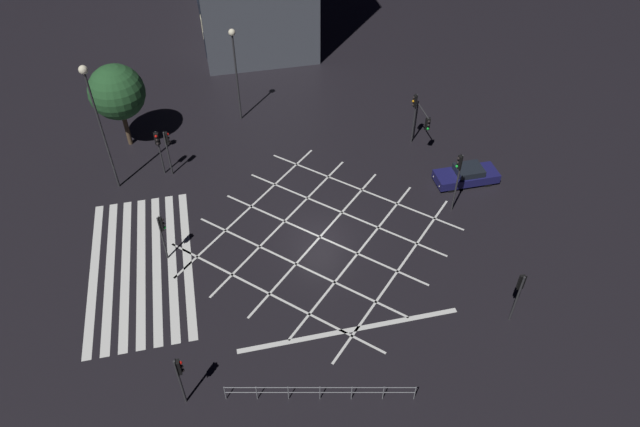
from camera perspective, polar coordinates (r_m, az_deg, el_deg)
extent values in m
plane|color=black|center=(35.59, 0.00, -2.36)|extent=(200.00, 200.00, 0.00)
cube|color=silver|center=(35.24, -13.14, -4.39)|extent=(12.10, 0.50, 0.01)
cube|color=silver|center=(35.32, -14.59, -4.60)|extent=(12.10, 0.50, 0.01)
cube|color=silver|center=(35.42, -16.03, -4.80)|extent=(12.10, 0.50, 0.01)
cube|color=silver|center=(35.54, -17.46, -5.01)|extent=(12.10, 0.50, 0.01)
cube|color=silver|center=(35.69, -18.88, -5.20)|extent=(12.10, 0.50, 0.01)
cube|color=silver|center=(35.85, -20.29, -5.40)|extent=(12.10, 0.50, 0.01)
cube|color=silver|center=(36.04, -21.68, -5.59)|extent=(12.10, 0.50, 0.01)
cube|color=silver|center=(32.65, -5.08, -8.00)|extent=(10.56, 10.56, 0.01)
cube|color=silver|center=(37.95, -6.89, 0.71)|extent=(10.56, 10.56, 0.01)
cube|color=silver|center=(34.05, -2.42, -5.06)|extent=(10.56, 10.56, 0.01)
cube|color=silver|center=(36.69, -3.56, -0.77)|extent=(10.56, 10.56, 0.01)
cube|color=silver|center=(35.59, 0.00, -2.35)|extent=(10.56, 10.56, 0.01)
cube|color=silver|center=(35.59, 0.00, -2.35)|extent=(10.56, 10.56, 0.01)
cube|color=silver|center=(37.27, 2.20, 0.12)|extent=(10.56, 10.56, 0.01)
cube|color=silver|center=(34.67, 3.77, -4.02)|extent=(10.56, 10.56, 0.01)
cube|color=silver|center=(39.05, 4.21, 2.37)|extent=(10.56, 10.56, 0.01)
cube|color=silver|center=(33.93, 7.75, -5.75)|extent=(10.56, 10.56, 0.01)
cube|color=silver|center=(31.05, 3.03, -11.57)|extent=(0.30, 12.10, 0.01)
cube|color=black|center=(60.65, -12.01, 19.28)|extent=(1.40, 0.06, 1.80)
cube|color=beige|center=(57.08, -11.73, 17.81)|extent=(1.40, 0.06, 1.80)
cube|color=black|center=(53.55, -11.42, 16.15)|extent=(1.40, 0.06, 1.80)
cube|color=black|center=(52.04, -12.00, 19.84)|extent=(1.40, 0.06, 1.80)
cylinder|color=#2D2D30|center=(42.80, 9.39, 9.30)|extent=(0.11, 0.11, 4.08)
cube|color=black|center=(41.94, 9.46, 11.03)|extent=(0.28, 0.16, 0.90)
sphere|color=black|center=(41.75, 9.36, 11.37)|extent=(0.18, 0.18, 0.18)
sphere|color=orange|center=(41.90, 9.31, 11.02)|extent=(0.18, 0.18, 0.18)
sphere|color=black|center=(42.06, 9.26, 10.67)|extent=(0.18, 0.18, 0.18)
cube|color=black|center=(41.97, 9.57, 11.05)|extent=(0.36, 0.02, 0.98)
cylinder|color=#2D2D30|center=(40.60, -14.94, 5.80)|extent=(0.11, 0.11, 3.52)
cube|color=black|center=(39.87, -15.07, 7.28)|extent=(0.28, 0.16, 0.90)
sphere|color=red|center=(39.70, -14.98, 7.66)|extent=(0.18, 0.18, 0.18)
sphere|color=black|center=(39.86, -14.91, 7.30)|extent=(0.18, 0.18, 0.18)
sphere|color=black|center=(40.03, -14.83, 6.96)|extent=(0.18, 0.18, 0.18)
cube|color=black|center=(39.88, -15.19, 7.26)|extent=(0.36, 0.02, 0.98)
cylinder|color=#2D2D30|center=(31.80, 19.07, -8.07)|extent=(0.11, 0.11, 3.44)
cube|color=black|center=(30.98, 19.46, -6.45)|extent=(0.16, 0.28, 0.90)
sphere|color=black|center=(30.83, 19.49, -5.93)|extent=(0.18, 0.18, 0.18)
sphere|color=black|center=(31.04, 19.37, -6.30)|extent=(0.18, 0.18, 0.18)
sphere|color=green|center=(31.26, 19.24, -6.66)|extent=(0.18, 0.18, 0.18)
cube|color=black|center=(30.93, 19.54, -6.57)|extent=(0.02, 0.36, 0.98)
cylinder|color=#2D2D30|center=(43.36, 9.55, 9.15)|extent=(0.11, 0.11, 3.31)
cylinder|color=#2D2D30|center=(41.73, 10.29, 10.07)|extent=(2.13, 0.09, 0.09)
cube|color=black|center=(41.16, 10.73, 8.76)|extent=(0.16, 0.28, 0.90)
sphere|color=black|center=(40.91, 10.84, 9.02)|extent=(0.18, 0.18, 0.18)
sphere|color=black|center=(41.08, 10.79, 8.67)|extent=(0.18, 0.18, 0.18)
sphere|color=green|center=(41.24, 10.73, 8.33)|extent=(0.18, 0.18, 0.18)
cube|color=black|center=(41.23, 10.69, 8.82)|extent=(0.02, 0.36, 0.98)
cylinder|color=#2D2D30|center=(34.42, -15.45, -2.42)|extent=(0.11, 0.11, 3.28)
cube|color=black|center=(33.64, -15.58, -1.02)|extent=(0.28, 0.16, 0.90)
sphere|color=black|center=(33.43, -15.48, -0.61)|extent=(0.18, 0.18, 0.18)
sphere|color=black|center=(33.63, -15.39, -0.99)|extent=(0.18, 0.18, 0.18)
sphere|color=green|center=(33.83, -15.30, -1.36)|extent=(0.18, 0.18, 0.18)
cube|color=black|center=(33.65, -15.73, -1.04)|extent=(0.36, 0.02, 0.98)
cylinder|color=#2D2D30|center=(28.06, -13.80, -16.06)|extent=(0.11, 0.11, 3.41)
cube|color=black|center=(27.05, -13.93, -14.68)|extent=(0.28, 0.16, 0.90)
sphere|color=red|center=(26.79, -13.79, -14.30)|extent=(0.18, 0.18, 0.18)
sphere|color=black|center=(27.04, -13.69, -14.65)|extent=(0.18, 0.18, 0.18)
sphere|color=black|center=(27.28, -13.58, -14.99)|extent=(0.18, 0.18, 0.18)
cube|color=black|center=(27.06, -14.12, -14.70)|extent=(0.36, 0.02, 0.98)
cylinder|color=#2D2D30|center=(36.99, 13.53, 2.92)|extent=(0.11, 0.11, 4.45)
cube|color=black|center=(35.89, 13.77, 5.01)|extent=(0.28, 0.16, 0.90)
sphere|color=black|center=(35.67, 13.68, 5.37)|extent=(0.18, 0.18, 0.18)
sphere|color=black|center=(35.85, 13.60, 4.99)|extent=(0.18, 0.18, 0.18)
sphere|color=green|center=(36.02, 13.53, 4.61)|extent=(0.18, 0.18, 0.18)
cube|color=black|center=(35.93, 13.90, 5.03)|extent=(0.36, 0.02, 0.98)
cylinder|color=#2D2D30|center=(40.83, -15.68, 5.85)|extent=(0.11, 0.11, 3.50)
cube|color=black|center=(40.02, -16.00, 7.17)|extent=(0.16, 0.28, 0.90)
sphere|color=red|center=(39.76, -16.08, 7.43)|extent=(0.18, 0.18, 0.18)
sphere|color=black|center=(39.92, -16.00, 7.08)|extent=(0.18, 0.18, 0.18)
sphere|color=black|center=(40.09, -15.92, 6.73)|extent=(0.18, 0.18, 0.18)
cube|color=black|center=(40.09, -16.00, 7.24)|extent=(0.02, 0.36, 0.98)
cylinder|color=#2D2D30|center=(44.67, -8.30, 13.19)|extent=(0.14, 0.14, 7.06)
sphere|color=#F4EAC6|center=(43.00, -8.81, 17.46)|extent=(0.51, 0.51, 0.51)
cylinder|color=#2D2D30|center=(39.16, -20.88, 7.45)|extent=(0.14, 0.14, 8.67)
sphere|color=#F4EAC6|center=(36.97, -22.60, 13.13)|extent=(0.55, 0.55, 0.55)
cylinder|color=brown|center=(44.73, -18.79, 8.17)|extent=(0.33, 0.33, 2.93)
sphere|color=#235128|center=(43.24, -19.66, 11.37)|extent=(3.92, 3.92, 3.92)
cube|color=#191951|center=(40.54, 14.40, 3.63)|extent=(1.72, 4.33, 0.61)
cube|color=black|center=(40.27, 14.66, 4.23)|extent=(1.52, 1.82, 0.45)
sphere|color=white|center=(39.39, 11.91, 2.69)|extent=(0.16, 0.16, 0.16)
sphere|color=white|center=(40.13, 11.35, 3.65)|extent=(0.16, 0.16, 0.16)
cylinder|color=black|center=(39.61, 13.02, 2.53)|extent=(0.20, 0.69, 0.69)
cylinder|color=black|center=(40.63, 12.23, 3.85)|extent=(0.20, 0.69, 0.69)
cylinder|color=black|center=(40.72, 16.48, 3.03)|extent=(0.20, 0.69, 0.69)
cylinder|color=black|center=(41.71, 15.62, 4.31)|extent=(0.20, 0.69, 0.69)
cylinder|color=gray|center=(28.75, -9.47, -17.29)|extent=(0.05, 0.05, 1.05)
cylinder|color=gray|center=(28.56, -6.35, -17.41)|extent=(0.05, 0.05, 1.05)
cylinder|color=gray|center=(28.44, -3.18, -17.49)|extent=(0.05, 0.05, 1.05)
cylinder|color=gray|center=(28.40, 0.00, -17.51)|extent=(0.05, 0.05, 1.05)
cylinder|color=gray|center=(28.44, 3.18, -17.49)|extent=(0.05, 0.05, 1.05)
cylinder|color=gray|center=(28.56, 6.35, -17.41)|extent=(0.05, 0.05, 1.05)
cylinder|color=gray|center=(28.75, 9.47, -17.29)|extent=(0.05, 0.05, 1.05)
cylinder|color=gray|center=(27.98, 0.00, -17.02)|extent=(2.05, 8.82, 0.04)
cylinder|color=gray|center=(28.35, 0.00, -17.46)|extent=(2.05, 8.82, 0.04)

